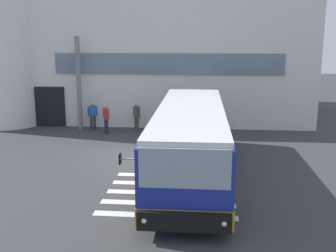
% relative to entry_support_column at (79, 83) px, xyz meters
% --- Properties ---
extents(ground_plane, '(80.00, 90.00, 0.02)m').
position_rel_entry_support_column_xyz_m(ground_plane, '(4.09, -5.40, -2.69)').
color(ground_plane, '#353538').
rests_on(ground_plane, ground).
extents(bay_paint_stripes, '(4.40, 3.96, 0.01)m').
position_rel_entry_support_column_xyz_m(bay_paint_stripes, '(6.09, -9.60, -2.68)').
color(bay_paint_stripes, silver).
rests_on(bay_paint_stripes, ground).
extents(terminal_building, '(21.02, 13.80, 8.31)m').
position_rel_entry_support_column_xyz_m(terminal_building, '(3.41, 6.18, 1.47)').
color(terminal_building, silver).
rests_on(terminal_building, ground).
extents(entry_support_column, '(0.28, 0.28, 5.36)m').
position_rel_entry_support_column_xyz_m(entry_support_column, '(0.00, 0.00, 0.00)').
color(entry_support_column, slate).
rests_on(entry_support_column, ground).
extents(bus_main_foreground, '(3.04, 10.99, 2.70)m').
position_rel_entry_support_column_xyz_m(bus_main_foreground, '(6.72, -7.62, -1.35)').
color(bus_main_foreground, navy).
rests_on(bus_main_foreground, ground).
extents(passenger_near_column, '(0.51, 0.39, 1.68)m').
position_rel_entry_support_column_xyz_m(passenger_near_column, '(0.80, -0.22, -1.75)').
color(passenger_near_column, '#2D2D33').
rests_on(passenger_near_column, ground).
extents(passenger_by_doorway, '(0.40, 0.50, 1.68)m').
position_rel_entry_support_column_xyz_m(passenger_by_doorway, '(1.80, -1.07, -1.75)').
color(passenger_by_doorway, '#1E2338').
rests_on(passenger_by_doorway, ground).
extents(passenger_at_curb_edge, '(0.45, 0.43, 1.68)m').
position_rel_entry_support_column_xyz_m(passenger_at_curb_edge, '(3.39, -0.30, -1.75)').
color(passenger_at_curb_edge, '#4C4233').
rests_on(passenger_at_curb_edge, ground).
extents(safety_bollard_yellow, '(0.18, 0.18, 0.90)m').
position_rel_entry_support_column_xyz_m(safety_bollard_yellow, '(5.98, -1.80, -2.23)').
color(safety_bollard_yellow, yellow).
rests_on(safety_bollard_yellow, ground).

